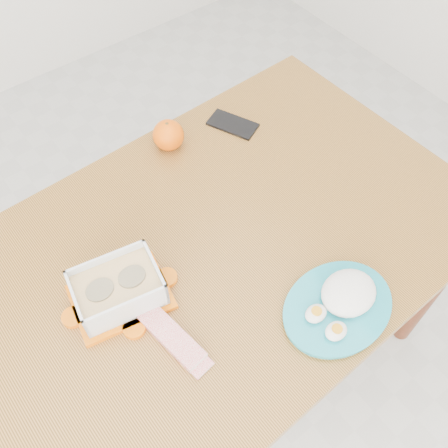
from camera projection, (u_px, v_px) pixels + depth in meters
ground at (204, 333)px, 1.86m from camera, size 3.50×3.50×0.00m
dining_table at (224, 259)px, 1.28m from camera, size 1.27×0.87×0.75m
food_container at (118, 289)px, 1.07m from camera, size 0.23×0.19×0.09m
orange_fruit at (168, 135)px, 1.34m from camera, size 0.08×0.08×0.08m
rice_plate at (342, 302)px, 1.08m from camera, size 0.26×0.26×0.07m
candy_bar at (166, 331)px, 1.05m from camera, size 0.08×0.21×0.02m
smartphone at (233, 124)px, 1.42m from camera, size 0.12×0.15×0.01m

